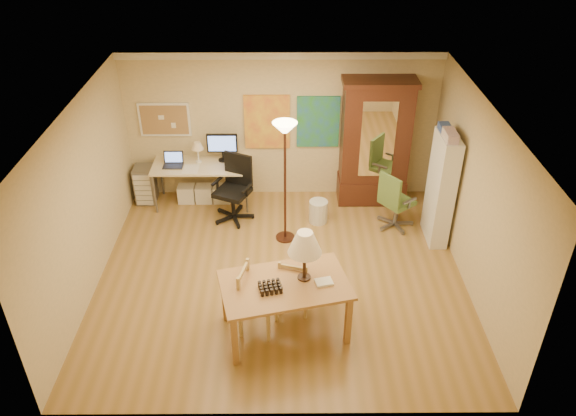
{
  "coord_description": "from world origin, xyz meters",
  "views": [
    {
      "loc": [
        0.06,
        -6.69,
        5.45
      ],
      "look_at": [
        0.11,
        0.3,
        1.03
      ],
      "focal_mm": 35.0,
      "sensor_mm": 36.0,
      "label": 1
    }
  ],
  "objects_px": {
    "dining_table": "(292,272)",
    "computer_desk": "(205,179)",
    "office_chair_black": "(234,202)",
    "armoire": "(374,150)",
    "bookshelf": "(441,189)",
    "office_chair_green": "(394,212)"
  },
  "relations": [
    {
      "from": "dining_table",
      "to": "bookshelf",
      "type": "height_order",
      "value": "bookshelf"
    },
    {
      "from": "bookshelf",
      "to": "computer_desk",
      "type": "bearing_deg",
      "value": 163.76
    },
    {
      "from": "office_chair_black",
      "to": "office_chair_green",
      "type": "bearing_deg",
      "value": -6.07
    },
    {
      "from": "dining_table",
      "to": "armoire",
      "type": "distance_m",
      "value": 3.68
    },
    {
      "from": "computer_desk",
      "to": "office_chair_green",
      "type": "height_order",
      "value": "computer_desk"
    },
    {
      "from": "armoire",
      "to": "computer_desk",
      "type": "bearing_deg",
      "value": -178.5
    },
    {
      "from": "dining_table",
      "to": "office_chair_black",
      "type": "bearing_deg",
      "value": 109.47
    },
    {
      "from": "dining_table",
      "to": "computer_desk",
      "type": "bearing_deg",
      "value": 115.11
    },
    {
      "from": "office_chair_black",
      "to": "office_chair_green",
      "type": "relative_size",
      "value": 1.11
    },
    {
      "from": "office_chair_black",
      "to": "dining_table",
      "type": "bearing_deg",
      "value": -70.53
    },
    {
      "from": "dining_table",
      "to": "computer_desk",
      "type": "distance_m",
      "value": 3.66
    },
    {
      "from": "office_chair_black",
      "to": "armoire",
      "type": "relative_size",
      "value": 0.5
    },
    {
      "from": "bookshelf",
      "to": "office_chair_green",
      "type": "bearing_deg",
      "value": 153.07
    },
    {
      "from": "dining_table",
      "to": "bookshelf",
      "type": "relative_size",
      "value": 0.97
    },
    {
      "from": "bookshelf",
      "to": "office_chair_black",
      "type": "bearing_deg",
      "value": 169.76
    },
    {
      "from": "computer_desk",
      "to": "office_chair_black",
      "type": "bearing_deg",
      "value": -43.46
    },
    {
      "from": "office_chair_green",
      "to": "office_chair_black",
      "type": "bearing_deg",
      "value": 173.93
    },
    {
      "from": "dining_table",
      "to": "office_chair_black",
      "type": "height_order",
      "value": "dining_table"
    },
    {
      "from": "office_chair_green",
      "to": "armoire",
      "type": "height_order",
      "value": "armoire"
    },
    {
      "from": "office_chair_black",
      "to": "office_chair_green",
      "type": "distance_m",
      "value": 2.76
    },
    {
      "from": "armoire",
      "to": "bookshelf",
      "type": "bearing_deg",
      "value": -53.6
    },
    {
      "from": "dining_table",
      "to": "computer_desk",
      "type": "xyz_separation_m",
      "value": [
        -1.54,
        3.29,
        -0.49
      ]
    }
  ]
}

